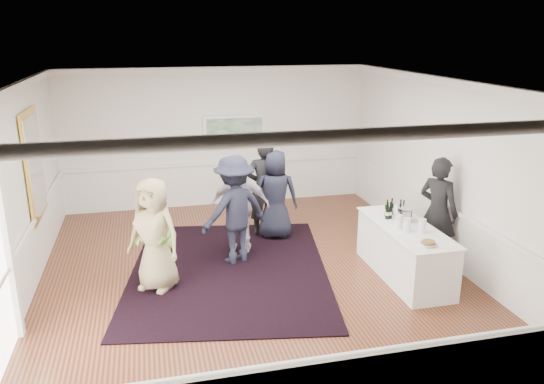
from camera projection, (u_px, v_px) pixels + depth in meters
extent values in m
plane|color=brown|center=(252.00, 275.00, 8.97)|extent=(8.00, 8.00, 0.00)
cube|color=white|center=(250.00, 83.00, 8.04)|extent=(7.00, 8.00, 0.02)
cube|color=white|center=(16.00, 200.00, 7.72)|extent=(0.02, 8.00, 3.20)
cube|color=white|center=(447.00, 171.00, 9.28)|extent=(0.02, 8.00, 3.20)
cube|color=white|center=(217.00, 137.00, 12.22)|extent=(7.00, 0.02, 3.20)
cube|color=white|center=(338.00, 304.00, 4.78)|extent=(7.00, 0.02, 3.20)
cube|color=yellow|center=(34.00, 165.00, 8.88)|extent=(0.04, 1.25, 1.85)
cube|color=white|center=(36.00, 165.00, 8.89)|extent=(0.01, 1.05, 1.65)
cube|color=white|center=(8.00, 254.00, 6.85)|extent=(0.10, 0.14, 2.40)
cube|color=white|center=(234.00, 129.00, 12.21)|extent=(1.44, 0.05, 0.66)
cube|color=#276830|center=(235.00, 130.00, 12.18)|extent=(1.30, 0.01, 0.52)
cube|color=black|center=(229.00, 270.00, 9.13)|extent=(4.00, 4.85, 0.02)
cube|color=white|center=(404.00, 252.00, 8.80)|extent=(0.78, 2.15, 0.88)
cube|color=white|center=(406.00, 227.00, 8.67)|extent=(0.84, 2.21, 0.02)
imported|color=black|center=(438.00, 212.00, 9.10)|extent=(0.76, 0.85, 1.95)
imported|color=tan|center=(154.00, 235.00, 8.26)|extent=(1.06, 0.98, 1.83)
imported|color=#86C74F|center=(155.00, 238.00, 8.45)|extent=(0.77, 0.89, 1.58)
imported|color=silver|center=(240.00, 205.00, 9.66)|extent=(1.14, 0.68, 1.82)
imported|color=#1B1E2E|center=(235.00, 210.00, 9.24)|extent=(1.43, 1.13, 1.94)
imported|color=black|center=(264.00, 188.00, 10.48)|extent=(0.74, 0.51, 1.96)
imported|color=#1B1E2E|center=(276.00, 195.00, 10.39)|extent=(0.98, 0.78, 1.76)
cylinder|color=#65A93C|center=(407.00, 224.00, 8.41)|extent=(0.12, 0.12, 0.24)
cylinder|color=#E34261|center=(422.00, 225.00, 8.38)|extent=(0.12, 0.12, 0.24)
cylinder|color=#74C144|center=(399.00, 221.00, 8.56)|extent=(0.12, 0.12, 0.24)
cylinder|color=silver|center=(405.00, 215.00, 8.85)|extent=(0.26, 0.26, 0.25)
imported|color=white|center=(428.00, 244.00, 7.88)|extent=(0.24, 0.24, 0.06)
cylinder|color=olive|center=(428.00, 242.00, 7.87)|extent=(0.19, 0.19, 0.04)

